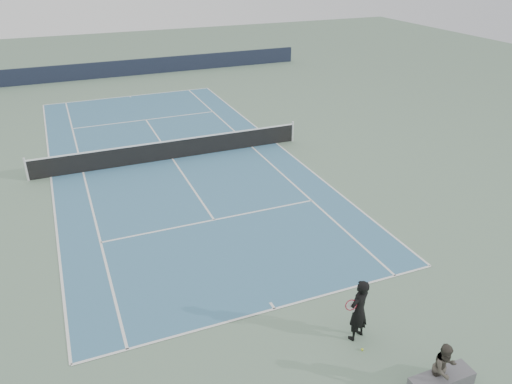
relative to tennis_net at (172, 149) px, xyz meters
name	(u,v)px	position (x,y,z in m)	size (l,w,h in m)	color
ground	(172,159)	(0.00, 0.00, -0.50)	(80.00, 80.00, 0.00)	slate
court_surface	(172,159)	(0.00, 0.00, -0.50)	(10.97, 23.77, 0.01)	teal
tennis_net	(172,149)	(0.00, 0.00, 0.00)	(12.90, 0.10, 1.07)	silver
windscreen_far	(116,69)	(0.00, 17.88, 0.10)	(30.00, 0.25, 1.20)	black
tennis_player	(359,310)	(1.51, -13.70, 0.39)	(0.85, 0.69, 1.79)	black
tennis_ball	(362,349)	(1.40, -14.19, -0.47)	(0.07, 0.07, 0.07)	#D1E12E
spectator_bench	(442,376)	(2.32, -15.96, -0.01)	(1.56, 0.53, 1.37)	#555459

